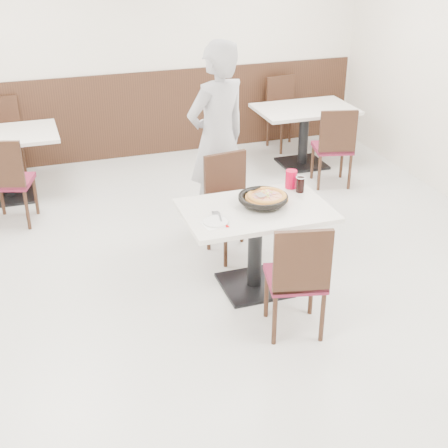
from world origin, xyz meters
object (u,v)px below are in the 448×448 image
object	(u,v)px
main_table	(255,249)
bg_table_left	(6,166)
bg_chair_left_far	(5,140)
pizza	(267,198)
pizza_pan	(263,201)
diner_person	(217,140)
cola_glass	(300,185)
bg_chair_left_near	(10,179)
side_plate	(216,222)
red_cup	(291,179)
chair_near	(295,276)
chair_far	(234,208)
bg_chair_right_near	(332,146)
bg_chair_right_far	(287,114)
bg_table_right	(303,137)

from	to	relation	value
main_table	bg_table_left	xyz separation A→B (m)	(-1.95, 2.66, 0.00)
bg_chair_left_far	pizza	bearing A→B (deg)	121.89
pizza_pan	diner_person	size ratio (longest dim) A/B	0.19
main_table	diner_person	world-z (taller)	diner_person
cola_glass	bg_chair_left_near	world-z (taller)	bg_chair_left_near
pizza_pan	cola_glass	size ratio (longest dim) A/B	2.84
side_plate	red_cup	bearing A→B (deg)	28.27
bg_chair_left_near	bg_chair_left_far	distance (m)	1.32
chair_near	bg_chair_left_near	distance (m)	3.30
chair_near	red_cup	world-z (taller)	chair_near
bg_table_left	bg_chair_left_near	size ratio (longest dim) A/B	1.26
chair_far	pizza	size ratio (longest dim) A/B	2.68
chair_near	side_plate	world-z (taller)	chair_near
diner_person	bg_table_left	distance (m)	2.56
pizza	chair_far	bearing A→B (deg)	97.98
pizza_pan	bg_chair_left_far	size ratio (longest dim) A/B	0.39
chair_far	cola_glass	xyz separation A→B (m)	(0.45, -0.42, 0.34)
side_plate	pizza_pan	bearing A→B (deg)	21.37
red_cup	bg_chair_left_far	distance (m)	3.84
red_cup	bg_chair_right_near	distance (m)	2.02
bg_chair_left_far	bg_chair_right_far	distance (m)	3.62
cola_glass	bg_chair_left_near	xyz separation A→B (m)	(-2.39, 1.79, -0.34)
main_table	cola_glass	world-z (taller)	cola_glass
main_table	bg_table_left	bearing A→B (deg)	126.30
side_plate	bg_table_left	distance (m)	3.23
main_table	chair_far	bearing A→B (deg)	87.30
side_plate	bg_chair_right_far	world-z (taller)	bg_chair_right_far
main_table	side_plate	xyz separation A→B (m)	(-0.39, -0.15, 0.38)
pizza_pan	cola_glass	xyz separation A→B (m)	(0.41, 0.16, 0.02)
chair_far	bg_chair_left_near	world-z (taller)	same
main_table	red_cup	xyz separation A→B (m)	(0.44, 0.30, 0.45)
main_table	chair_near	distance (m)	0.67
bg_chair_right_far	chair_far	bearing A→B (deg)	49.40
chair_far	bg_chair_left_near	xyz separation A→B (m)	(-1.94, 1.37, 0.00)
bg_chair_right_near	bg_chair_left_far	bearing A→B (deg)	171.52
diner_person	bg_table_right	size ratio (longest dim) A/B	1.58
pizza	bg_chair_right_near	world-z (taller)	bg_chair_right_near
side_plate	bg_chair_right_far	distance (m)	3.94
chair_far	bg_chair_left_far	size ratio (longest dim) A/B	1.00
red_cup	chair_near	bearing A→B (deg)	-111.28
cola_glass	bg_chair_right_far	distance (m)	3.25
chair_far	bg_chair_right_near	size ratio (longest dim) A/B	1.00
main_table	red_cup	bearing A→B (deg)	34.36
chair_near	red_cup	xyz separation A→B (m)	(0.37, 0.96, 0.35)
main_table	bg_chair_left_near	distance (m)	2.75
bg_chair_left_far	bg_table_right	world-z (taller)	bg_chair_left_far
side_plate	bg_table_right	size ratio (longest dim) A/B	0.17
bg_chair_left_far	bg_chair_right_near	xyz separation A→B (m)	(3.62, -1.44, 0.00)
pizza_pan	pizza	distance (m)	0.04
side_plate	bg_chair_right_near	world-z (taller)	bg_chair_right_near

